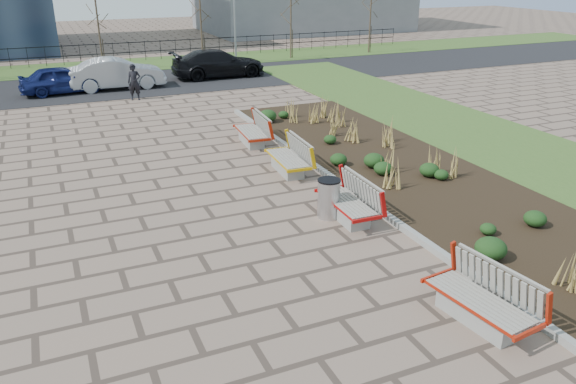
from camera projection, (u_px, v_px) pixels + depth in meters
name	position (u px, v px, depth m)	size (l,w,h in m)	color
ground	(279.00, 305.00, 10.41)	(120.00, 120.00, 0.00)	#735E4F
planting_bed	(405.00, 171.00, 16.95)	(4.50, 18.00, 0.10)	black
planting_curb	(337.00, 182.00, 16.07)	(0.16, 18.00, 0.15)	gray
grass_verge_near	(524.00, 152.00, 18.72)	(5.00, 38.00, 0.04)	#33511E
grass_verge_far	(101.00, 67.00, 34.14)	(80.00, 5.00, 0.04)	#33511E
road	(115.00, 85.00, 29.05)	(80.00, 7.00, 0.02)	black
bench_a	(480.00, 298.00, 9.73)	(0.90, 2.10, 1.00)	#AE1F0B
bench_b	(347.00, 200.00, 13.74)	(0.90, 2.10, 1.00)	#B60D0C
bench_c	(287.00, 157.00, 16.83)	(0.90, 2.10, 1.00)	#E0A70B
bench_d	(251.00, 130.00, 19.49)	(0.90, 2.10, 1.00)	#AE210B
litter_bin	(329.00, 199.00, 13.84)	(0.55, 0.55, 0.98)	#B2B2B7
pedestrian	(134.00, 82.00, 25.71)	(0.60, 0.39, 1.64)	black
car_blue	(62.00, 80.00, 26.96)	(1.57, 3.89, 1.33)	navy
car_silver	(117.00, 73.00, 27.95)	(1.60, 4.60, 1.52)	#9C9EA3
car_black	(218.00, 63.00, 30.85)	(2.08, 5.12, 1.49)	black
tree_c	(100.00, 35.00, 32.10)	(1.40, 1.40, 4.00)	#4C3D2D
tree_d	(201.00, 31.00, 34.33)	(1.40, 1.40, 4.00)	#4C3D2D
tree_e	(291.00, 27.00, 36.56)	(1.40, 1.40, 4.00)	#4C3D2D
tree_f	(370.00, 23.00, 38.79)	(1.40, 1.40, 4.00)	#4C3D2D
lamp_east	(234.00, 13.00, 34.27)	(0.24, 0.60, 6.00)	gray
railing_fence	(97.00, 53.00, 35.17)	(44.00, 0.10, 1.20)	black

